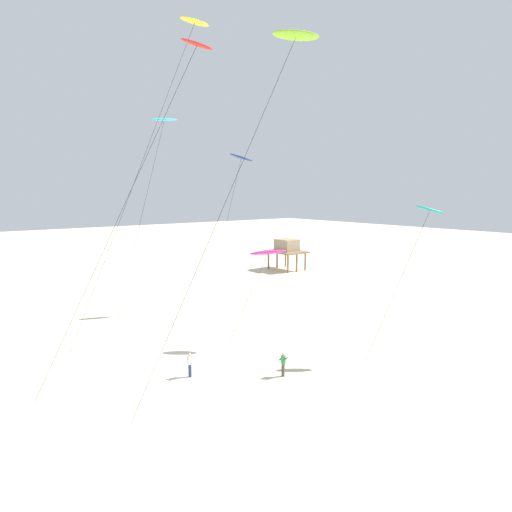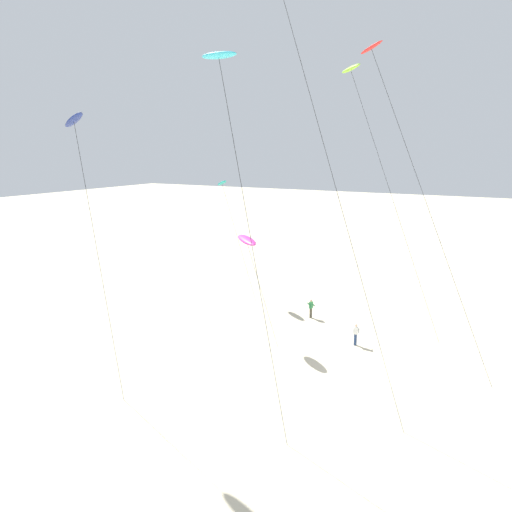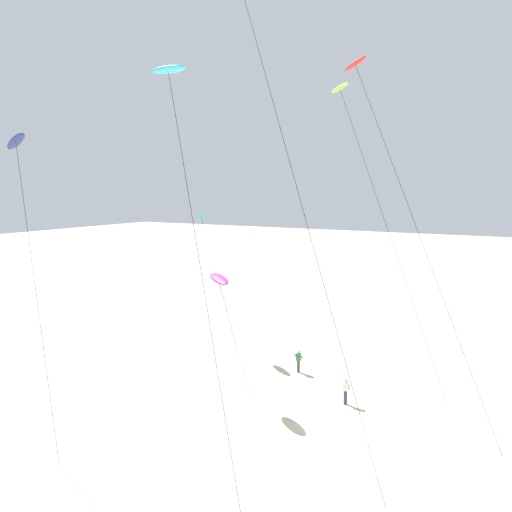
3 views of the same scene
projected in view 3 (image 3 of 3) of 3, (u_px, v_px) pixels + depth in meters
ground_plane at (348, 429)px, 29.87m from camera, size 260.00×260.00×0.00m
kite_lime at (341, 91)px, 37.73m from camera, size 4.27×10.00×21.08m
kite_navy at (16, 145)px, 26.85m from camera, size 2.04×4.91×16.38m
kite_magenta at (219, 279)px, 34.69m from camera, size 2.48×4.69×7.98m
kite_cyan at (169, 76)px, 22.94m from camera, size 2.29×5.89×18.92m
kite_teal at (202, 217)px, 45.91m from camera, size 2.62×5.74×11.50m
kite_red at (360, 76)px, 31.51m from camera, size 4.08×10.48×21.35m
kite_flyer_nearest at (298, 361)px, 38.84m from camera, size 0.65×0.63×1.67m
kite_flyer_middle at (346, 391)px, 33.12m from camera, size 0.63×0.65×1.67m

